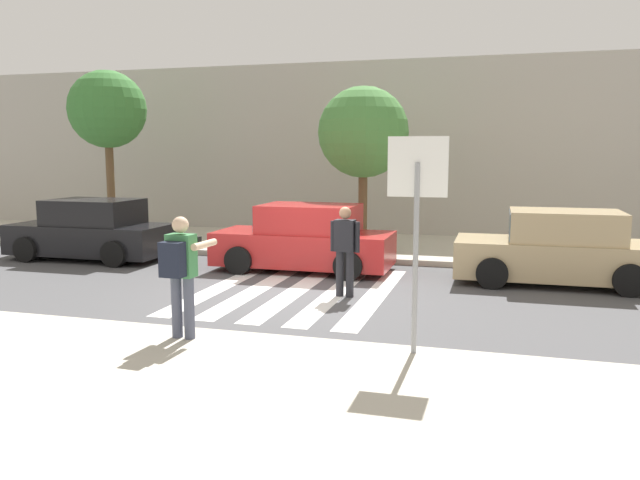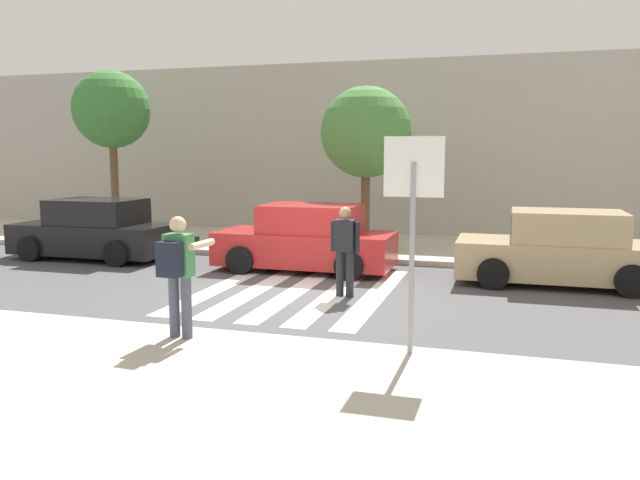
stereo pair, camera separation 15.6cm
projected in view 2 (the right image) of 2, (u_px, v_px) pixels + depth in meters
name	position (u px, v px, depth m)	size (l,w,h in m)	color
ground_plane	(294.00, 293.00, 12.28)	(120.00, 120.00, 0.00)	#4C4C4F
sidewalk_near	(96.00, 415.00, 6.39)	(60.00, 6.00, 0.14)	beige
sidewalk_far	(362.00, 246.00, 17.96)	(60.00, 4.80, 0.14)	beige
building_facade_far	(391.00, 150.00, 21.75)	(56.00, 4.00, 5.61)	#ADA89E
crosswalk_stripe_0	(224.00, 285.00, 12.92)	(0.44, 5.20, 0.01)	silver
crosswalk_stripe_1	(260.00, 288.00, 12.69)	(0.44, 5.20, 0.01)	silver
crosswalk_stripe_2	(297.00, 290.00, 12.46)	(0.44, 5.20, 0.01)	silver
crosswalk_stripe_3	(336.00, 293.00, 12.24)	(0.44, 5.20, 0.01)	silver
crosswalk_stripe_4	(376.00, 296.00, 12.01)	(0.44, 5.20, 0.01)	silver
stop_sign	(413.00, 197.00, 7.88)	(0.76, 0.08, 2.80)	gray
photographer_with_backpack	(178.00, 266.00, 8.68)	(0.61, 0.86, 1.72)	#474C60
pedestrian_crossing	(345.00, 246.00, 11.81)	(0.58, 0.27, 1.72)	#232328
parked_car_black	(95.00, 231.00, 16.14)	(4.10, 1.92, 1.55)	black
parked_car_red	(307.00, 240.00, 14.49)	(4.10, 1.92, 1.55)	red
parked_car_tan	(560.00, 250.00, 12.91)	(4.10, 1.92, 1.55)	tan
street_tree_west	(112.00, 111.00, 18.76)	(2.31, 2.31, 5.04)	brown
street_tree_center	(366.00, 133.00, 16.43)	(2.40, 2.40, 4.33)	brown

